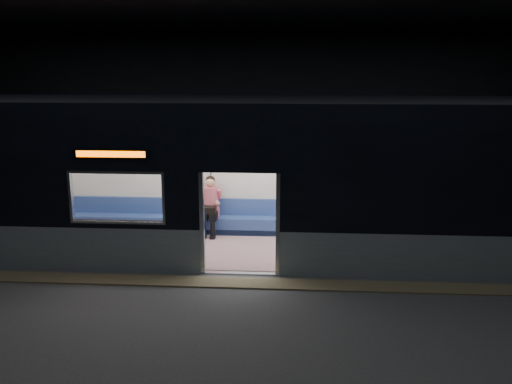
# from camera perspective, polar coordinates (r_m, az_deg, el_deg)

# --- Properties ---
(station_floor) EXTENTS (24.00, 14.00, 0.01)m
(station_floor) POSITION_cam_1_polar(r_m,az_deg,el_deg) (9.90, -2.29, -10.87)
(station_floor) COLOR #47494C
(station_floor) RESTS_ON ground
(station_envelope) EXTENTS (24.00, 14.00, 5.00)m
(station_envelope) POSITION_cam_1_polar(r_m,az_deg,el_deg) (9.06, -2.50, 10.86)
(station_envelope) COLOR black
(station_envelope) RESTS_ON station_floor
(tactile_strip) EXTENTS (22.80, 0.50, 0.03)m
(tactile_strip) POSITION_cam_1_polar(r_m,az_deg,el_deg) (10.40, -1.96, -9.54)
(tactile_strip) COLOR #8C7F59
(tactile_strip) RESTS_ON station_floor
(metro_car) EXTENTS (18.00, 3.04, 3.35)m
(metro_car) POSITION_cam_1_polar(r_m,az_deg,el_deg) (11.78, -1.04, 2.48)
(metro_car) COLOR #90A2AC
(metro_car) RESTS_ON station_floor
(passenger) EXTENTS (0.43, 0.73, 1.42)m
(passenger) POSITION_cam_1_polar(r_m,az_deg,el_deg) (13.09, -4.85, -1.09)
(passenger) COLOR black
(passenger) RESTS_ON metro_car
(handbag) EXTENTS (0.38, 0.35, 0.16)m
(handbag) POSITION_cam_1_polar(r_m,az_deg,el_deg) (12.89, -4.93, -1.88)
(handbag) COLOR black
(handbag) RESTS_ON passenger
(transit_map) EXTENTS (1.01, 0.03, 0.66)m
(transit_map) POSITION_cam_1_polar(r_m,az_deg,el_deg) (13.69, 20.83, 1.55)
(transit_map) COLOR white
(transit_map) RESTS_ON metro_car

